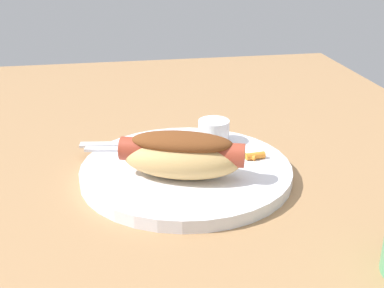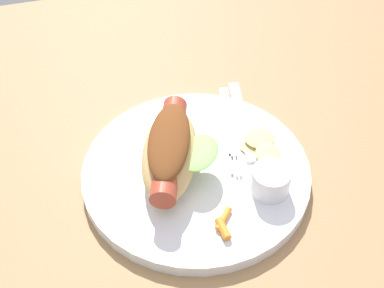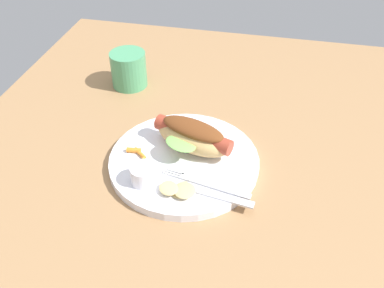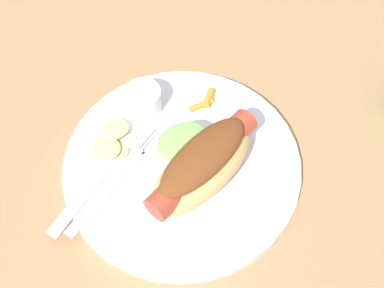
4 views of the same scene
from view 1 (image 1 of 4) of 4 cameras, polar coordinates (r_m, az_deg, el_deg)
name	(u,v)px [view 1 (image 1 of 4)]	position (r cm, az deg, el deg)	size (l,w,h in cm)	color
ground_plane	(186,172)	(70.72, -0.68, -3.07)	(120.00, 90.00, 1.80)	#9E754C
plate	(186,171)	(66.97, -0.65, -3.02)	(27.17, 27.17, 1.60)	white
hot_dog	(182,154)	(62.66, -1.10, -1.09)	(11.84, 15.78, 5.74)	tan
sauce_ramekin	(214,131)	(73.49, 2.42, 1.44)	(4.42, 4.42, 3.18)	white
fork	(140,149)	(71.25, -5.78, -0.59)	(4.21, 15.71, 0.40)	silver
knife	(132,144)	(73.06, -6.61, -0.03)	(14.59, 1.40, 0.36)	silver
chips_pile	(167,137)	(73.89, -2.72, 0.77)	(5.27, 6.54, 1.29)	#D9C17D
carrot_garnish	(251,156)	(68.87, 6.50, -1.29)	(2.58, 4.06, 0.93)	orange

